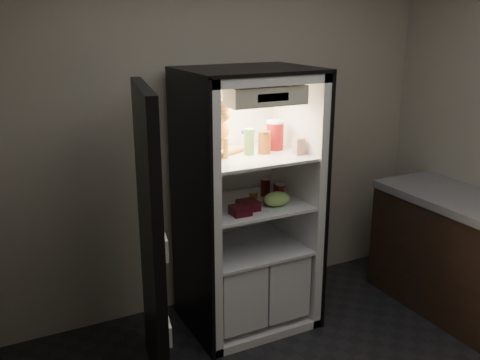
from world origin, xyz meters
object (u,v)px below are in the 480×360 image
object	(u,v)px
parmesan_shaker	(249,142)
pepper_jar	(275,135)
berry_box_left	(240,210)
soda_can_c	(280,193)
tabby_cat	(214,133)
mayo_tub	(248,139)
grape_bag	(277,199)
cream_carton	(298,146)
refrigerator	(245,220)
soda_can_a	(265,187)
soda_can_b	(278,191)
salsa_jar	(264,142)
berry_box_right	(248,205)
condiment_jar	(253,197)

from	to	relation	value
parmesan_shaker	pepper_jar	size ratio (longest dim) A/B	0.87
parmesan_shaker	berry_box_left	world-z (taller)	parmesan_shaker
berry_box_left	soda_can_c	bearing A→B (deg)	16.88
tabby_cat	berry_box_left	size ratio (longest dim) A/B	3.45
mayo_tub	soda_can_c	xyz separation A→B (m)	(0.14, -0.23, -0.35)
berry_box_left	grape_bag	bearing A→B (deg)	8.45
cream_carton	soda_can_c	distance (m)	0.36
pepper_jar	grape_bag	bearing A→B (deg)	-115.88
refrigerator	soda_can_a	xyz separation A→B (m)	(0.18, 0.03, 0.21)
tabby_cat	soda_can_b	xyz separation A→B (m)	(0.44, -0.13, -0.44)
salsa_jar	soda_can_a	xyz separation A→B (m)	(0.07, 0.10, -0.36)
salsa_jar	berry_box_left	world-z (taller)	salsa_jar
parmesan_shaker	soda_can_b	xyz separation A→B (m)	(0.22, -0.04, -0.38)
mayo_tub	soda_can_b	distance (m)	0.43
salsa_jar	soda_can_a	world-z (taller)	salsa_jar
tabby_cat	parmesan_shaker	size ratio (longest dim) A/B	2.34
tabby_cat	berry_box_right	bearing A→B (deg)	-56.14
condiment_jar	pepper_jar	bearing A→B (deg)	14.40
pepper_jar	condiment_jar	xyz separation A→B (m)	(-0.20, -0.05, -0.41)
mayo_tub	soda_can_c	world-z (taller)	mayo_tub
berry_box_right	pepper_jar	bearing A→B (deg)	29.65
soda_can_a	grape_bag	world-z (taller)	soda_can_a
parmesan_shaker	berry_box_right	size ratio (longest dim) A/B	1.39
soda_can_a	berry_box_right	xyz separation A→B (m)	(-0.25, -0.21, -0.03)
tabby_cat	soda_can_b	size ratio (longest dim) A/B	3.27
refrigerator	tabby_cat	bearing A→B (deg)	170.37
condiment_jar	berry_box_right	world-z (taller)	condiment_jar
tabby_cat	pepper_jar	size ratio (longest dim) A/B	2.03
soda_can_c	berry_box_left	size ratio (longest dim) A/B	1.03
pepper_jar	soda_can_c	world-z (taller)	pepper_jar
tabby_cat	grape_bag	xyz separation A→B (m)	(0.36, -0.23, -0.46)
soda_can_a	soda_can_c	bearing A→B (deg)	-79.82
soda_can_a	grape_bag	distance (m)	0.23
refrigerator	salsa_jar	distance (m)	0.59
mayo_tub	refrigerator	bearing A→B (deg)	-124.47
refrigerator	soda_can_a	size ratio (longest dim) A/B	14.60
refrigerator	salsa_jar	size ratio (longest dim) A/B	12.06
tabby_cat	condiment_jar	world-z (taller)	tabby_cat
parmesan_shaker	condiment_jar	world-z (taller)	parmesan_shaker
condiment_jar	grape_bag	world-z (taller)	grape_bag
pepper_jar	soda_can_a	distance (m)	0.39
refrigerator	parmesan_shaker	distance (m)	0.59
parmesan_shaker	berry_box_left	xyz separation A→B (m)	(-0.16, -0.19, -0.41)
salsa_jar	pepper_jar	bearing A→B (deg)	28.22
berry_box_right	refrigerator	bearing A→B (deg)	67.61
soda_can_c	berry_box_right	size ratio (longest dim) A/B	0.97
salsa_jar	cream_carton	world-z (taller)	salsa_jar
refrigerator	berry_box_left	xyz separation A→B (m)	(-0.17, -0.24, 0.18)
grape_bag	berry_box_left	size ratio (longest dim) A/B	1.60
parmesan_shaker	berry_box_right	xyz separation A→B (m)	(-0.07, -0.13, -0.41)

